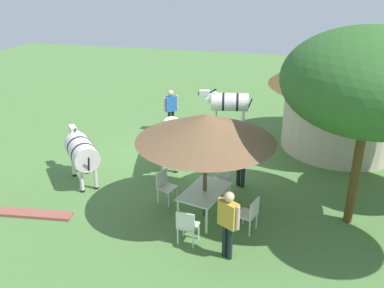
{
  "coord_description": "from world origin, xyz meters",
  "views": [
    {
      "loc": [
        12.47,
        3.3,
        6.03
      ],
      "look_at": [
        1.18,
        0.48,
        1.0
      ],
      "focal_mm": 39.5,
      "sensor_mm": 36.0,
      "label": 1
    }
  ],
  "objects_px": {
    "striped_lounge_chair": "(235,145)",
    "zebra_toward_hut": "(228,102)",
    "acacia_tree_right_background": "(371,81)",
    "thatched_hut": "(347,82)",
    "guest_beside_umbrella": "(242,155)",
    "patio_chair_near_hut": "(221,176)",
    "patio_chair_near_lawn": "(187,225)",
    "zebra_nearest_camera": "(81,151)",
    "patio_dining_table": "(205,193)",
    "zebra_by_umbrella": "(170,136)",
    "patio_chair_east_end": "(250,213)",
    "patio_chair_west_end": "(165,184)",
    "standing_watcher": "(171,107)",
    "guest_behind_table": "(228,219)",
    "shade_umbrella": "(206,127)"
  },
  "relations": [
    {
      "from": "shade_umbrella",
      "to": "patio_chair_east_end",
      "type": "bearing_deg",
      "value": 71.2
    },
    {
      "from": "patio_chair_west_end",
      "to": "guest_beside_umbrella",
      "type": "relative_size",
      "value": 0.55
    },
    {
      "from": "patio_chair_east_end",
      "to": "zebra_toward_hut",
      "type": "distance_m",
      "value": 7.01
    },
    {
      "from": "guest_behind_table",
      "to": "zebra_by_umbrella",
      "type": "relative_size",
      "value": 0.76
    },
    {
      "from": "patio_chair_near_lawn",
      "to": "zebra_toward_hut",
      "type": "xyz_separation_m",
      "value": [
        -7.64,
        -0.34,
        0.52
      ]
    },
    {
      "from": "thatched_hut",
      "to": "patio_chair_west_end",
      "type": "bearing_deg",
      "value": -43.86
    },
    {
      "from": "patio_chair_near_hut",
      "to": "zebra_by_umbrella",
      "type": "distance_m",
      "value": 2.4
    },
    {
      "from": "standing_watcher",
      "to": "acacia_tree_right_background",
      "type": "relative_size",
      "value": 0.34
    },
    {
      "from": "patio_chair_near_lawn",
      "to": "standing_watcher",
      "type": "bearing_deg",
      "value": 115.64
    },
    {
      "from": "patio_chair_east_end",
      "to": "zebra_toward_hut",
      "type": "bearing_deg",
      "value": 32.7
    },
    {
      "from": "patio_chair_east_end",
      "to": "zebra_by_umbrella",
      "type": "height_order",
      "value": "zebra_by_umbrella"
    },
    {
      "from": "patio_dining_table",
      "to": "zebra_by_umbrella",
      "type": "bearing_deg",
      "value": -147.27
    },
    {
      "from": "patio_dining_table",
      "to": "patio_chair_east_end",
      "type": "height_order",
      "value": "patio_chair_east_end"
    },
    {
      "from": "shade_umbrella",
      "to": "patio_chair_near_hut",
      "type": "distance_m",
      "value": 2.3
    },
    {
      "from": "shade_umbrella",
      "to": "guest_behind_table",
      "type": "xyz_separation_m",
      "value": [
        1.51,
        0.84,
        -1.45
      ]
    },
    {
      "from": "zebra_by_umbrella",
      "to": "standing_watcher",
      "type": "bearing_deg",
      "value": -86.54
    },
    {
      "from": "patio_chair_west_end",
      "to": "zebra_by_umbrella",
      "type": "distance_m",
      "value": 2.32
    },
    {
      "from": "zebra_nearest_camera",
      "to": "patio_dining_table",
      "type": "bearing_deg",
      "value": -54.48
    },
    {
      "from": "striped_lounge_chair",
      "to": "acacia_tree_right_background",
      "type": "relative_size",
      "value": 0.2
    },
    {
      "from": "striped_lounge_chair",
      "to": "zebra_nearest_camera",
      "type": "distance_m",
      "value": 5.23
    },
    {
      "from": "thatched_hut",
      "to": "patio_chair_near_lawn",
      "type": "bearing_deg",
      "value": -29.24
    },
    {
      "from": "patio_chair_near_lawn",
      "to": "guest_behind_table",
      "type": "distance_m",
      "value": 1.11
    },
    {
      "from": "standing_watcher",
      "to": "acacia_tree_right_background",
      "type": "distance_m",
      "value": 8.23
    },
    {
      "from": "shade_umbrella",
      "to": "zebra_by_umbrella",
      "type": "bearing_deg",
      "value": -147.27
    },
    {
      "from": "guest_behind_table",
      "to": "standing_watcher",
      "type": "distance_m",
      "value": 7.77
    },
    {
      "from": "patio_chair_west_end",
      "to": "zebra_nearest_camera",
      "type": "bearing_deg",
      "value": -80.85
    },
    {
      "from": "thatched_hut",
      "to": "patio_chair_near_hut",
      "type": "xyz_separation_m",
      "value": [
        4.19,
        -3.42,
        -1.84
      ]
    },
    {
      "from": "guest_behind_table",
      "to": "zebra_nearest_camera",
      "type": "xyz_separation_m",
      "value": [
        -2.45,
        -4.72,
        -0.01
      ]
    },
    {
      "from": "thatched_hut",
      "to": "acacia_tree_right_background",
      "type": "height_order",
      "value": "acacia_tree_right_background"
    },
    {
      "from": "guest_beside_umbrella",
      "to": "acacia_tree_right_background",
      "type": "distance_m",
      "value": 4.07
    },
    {
      "from": "patio_chair_near_lawn",
      "to": "patio_chair_east_end",
      "type": "height_order",
      "value": "same"
    },
    {
      "from": "patio_chair_near_lawn",
      "to": "guest_beside_umbrella",
      "type": "relative_size",
      "value": 0.55
    },
    {
      "from": "patio_chair_near_hut",
      "to": "zebra_by_umbrella",
      "type": "height_order",
      "value": "zebra_by_umbrella"
    },
    {
      "from": "striped_lounge_chair",
      "to": "zebra_toward_hut",
      "type": "xyz_separation_m",
      "value": [
        -2.19,
        -0.64,
        0.79
      ]
    },
    {
      "from": "guest_beside_umbrella",
      "to": "zebra_nearest_camera",
      "type": "relative_size",
      "value": 0.94
    },
    {
      "from": "thatched_hut",
      "to": "patio_dining_table",
      "type": "height_order",
      "value": "thatched_hut"
    },
    {
      "from": "zebra_nearest_camera",
      "to": "guest_beside_umbrella",
      "type": "bearing_deg",
      "value": -30.37
    },
    {
      "from": "acacia_tree_right_background",
      "to": "thatched_hut",
      "type": "bearing_deg",
      "value": 179.3
    },
    {
      "from": "patio_dining_table",
      "to": "guest_beside_umbrella",
      "type": "xyz_separation_m",
      "value": [
        -1.78,
        0.68,
        0.33
      ]
    },
    {
      "from": "patio_chair_near_lawn",
      "to": "shade_umbrella",
      "type": "bearing_deg",
      "value": 90.0
    },
    {
      "from": "patio_dining_table",
      "to": "zebra_by_umbrella",
      "type": "distance_m",
      "value": 3.16
    },
    {
      "from": "patio_chair_near_lawn",
      "to": "acacia_tree_right_background",
      "type": "relative_size",
      "value": 0.19
    },
    {
      "from": "guest_beside_umbrella",
      "to": "guest_behind_table",
      "type": "relative_size",
      "value": 1.0
    },
    {
      "from": "standing_watcher",
      "to": "zebra_by_umbrella",
      "type": "bearing_deg",
      "value": 64.95
    },
    {
      "from": "patio_chair_near_hut",
      "to": "patio_chair_east_end",
      "type": "bearing_deg",
      "value": 130.13
    },
    {
      "from": "patio_chair_near_hut",
      "to": "acacia_tree_right_background",
      "type": "distance_m",
      "value": 4.62
    },
    {
      "from": "patio_chair_west_end",
      "to": "zebra_nearest_camera",
      "type": "relative_size",
      "value": 0.51
    },
    {
      "from": "striped_lounge_chair",
      "to": "zebra_nearest_camera",
      "type": "height_order",
      "value": "zebra_nearest_camera"
    },
    {
      "from": "zebra_by_umbrella",
      "to": "acacia_tree_right_background",
      "type": "bearing_deg",
      "value": 146.18
    },
    {
      "from": "patio_chair_near_hut",
      "to": "acacia_tree_right_background",
      "type": "bearing_deg",
      "value": 178.49
    }
  ]
}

